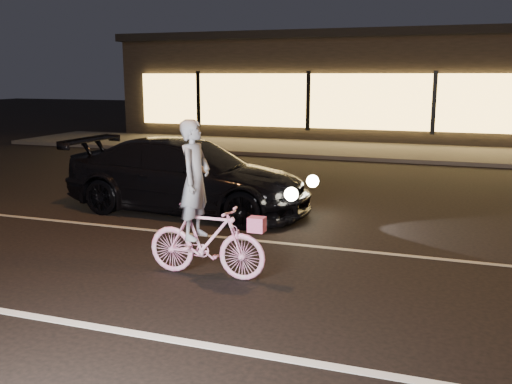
% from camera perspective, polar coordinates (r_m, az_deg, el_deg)
% --- Properties ---
extents(ground, '(90.00, 90.00, 0.00)m').
position_cam_1_polar(ground, '(6.69, 11.45, -11.10)').
color(ground, black).
rests_on(ground, ground).
extents(lane_stripe_near, '(60.00, 0.12, 0.01)m').
position_cam_1_polar(lane_stripe_near, '(5.34, 9.09, -17.09)').
color(lane_stripe_near, silver).
rests_on(lane_stripe_near, ground).
extents(lane_stripe_far, '(60.00, 0.10, 0.01)m').
position_cam_1_polar(lane_stripe_far, '(8.56, 13.34, -6.06)').
color(lane_stripe_far, gray).
rests_on(lane_stripe_far, ground).
extents(sidewalk, '(30.00, 4.00, 0.12)m').
position_cam_1_polar(sidewalk, '(19.31, 16.89, 3.71)').
color(sidewalk, '#383533').
rests_on(sidewalk, ground).
extents(storefront, '(25.40, 8.42, 4.20)m').
position_cam_1_polar(storefront, '(25.11, 17.83, 10.17)').
color(storefront, black).
rests_on(storefront, ground).
extents(cyclist, '(1.60, 0.55, 2.02)m').
position_cam_1_polar(cyclist, '(7.29, -5.32, -3.03)').
color(cyclist, '#FB4CAF').
rests_on(cyclist, ground).
extents(sedan, '(4.82, 2.13, 1.38)m').
position_cam_1_polar(sedan, '(10.84, -6.83, 1.62)').
color(sedan, black).
rests_on(sedan, ground).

